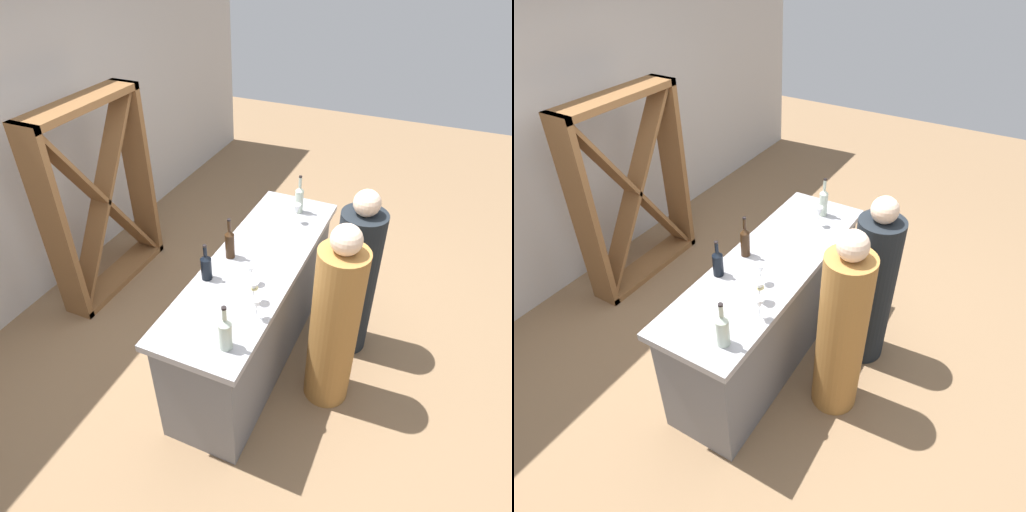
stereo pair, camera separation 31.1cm
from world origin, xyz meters
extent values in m
plane|color=#846647|center=(0.00, 0.00, 0.00)|extent=(12.00, 12.00, 0.00)
cube|color=#BCB7B2|center=(0.00, 2.20, 1.40)|extent=(8.00, 0.10, 2.80)
cube|color=slate|center=(0.00, 0.00, 0.44)|extent=(1.94, 0.56, 0.88)
cube|color=#99999E|center=(0.00, 0.00, 0.91)|extent=(2.02, 0.64, 0.05)
cube|color=brown|center=(-0.24, 1.65, 0.89)|extent=(0.06, 0.28, 1.78)
cube|color=brown|center=(0.89, 1.65, 0.89)|extent=(0.06, 0.28, 1.78)
cube|color=brown|center=(0.32, 1.65, 1.75)|extent=(1.19, 0.28, 0.06)
cube|color=brown|center=(0.32, 1.65, 0.03)|extent=(1.19, 0.28, 0.06)
cube|color=brown|center=(0.32, 1.65, 0.89)|extent=(1.10, 0.20, 1.68)
cube|color=brown|center=(0.32, 1.65, 0.89)|extent=(1.10, 0.20, 1.68)
cylinder|color=#B7C6B2|center=(-0.81, -0.17, 1.02)|extent=(0.08, 0.08, 0.18)
cone|color=#B7C6B2|center=(-0.81, -0.17, 1.13)|extent=(0.08, 0.08, 0.04)
cylinder|color=#B7C6B2|center=(-0.81, -0.17, 1.19)|extent=(0.03, 0.03, 0.08)
cylinder|color=black|center=(-0.81, -0.17, 1.23)|extent=(0.03, 0.03, 0.01)
cylinder|color=black|center=(-0.30, 0.23, 1.01)|extent=(0.08, 0.08, 0.16)
cone|color=black|center=(-0.30, 0.23, 1.11)|extent=(0.08, 0.08, 0.03)
cylinder|color=black|center=(-0.30, 0.23, 1.16)|extent=(0.03, 0.03, 0.07)
cylinder|color=black|center=(-0.30, 0.23, 1.20)|extent=(0.03, 0.03, 0.01)
cylinder|color=#331E0F|center=(-0.02, 0.19, 1.03)|extent=(0.07, 0.07, 0.19)
cone|color=#331E0F|center=(-0.02, 0.19, 1.14)|extent=(0.07, 0.07, 0.04)
cylinder|color=#331E0F|center=(-0.02, 0.19, 1.20)|extent=(0.02, 0.02, 0.08)
cylinder|color=black|center=(-0.02, 0.19, 1.25)|extent=(0.03, 0.03, 0.01)
cylinder|color=#B7C6B2|center=(0.77, -0.05, 1.03)|extent=(0.07, 0.07, 0.20)
cone|color=#B7C6B2|center=(0.77, -0.05, 1.15)|extent=(0.07, 0.07, 0.04)
cylinder|color=#B7C6B2|center=(0.77, -0.05, 1.21)|extent=(0.02, 0.02, 0.08)
cylinder|color=black|center=(0.77, -0.05, 1.26)|extent=(0.03, 0.03, 0.01)
cylinder|color=white|center=(-0.52, -0.23, 0.93)|extent=(0.06, 0.06, 0.00)
cylinder|color=white|center=(-0.52, -0.23, 0.97)|extent=(0.01, 0.01, 0.07)
cone|color=white|center=(-0.52, -0.23, 1.04)|extent=(0.06, 0.06, 0.09)
cylinder|color=white|center=(-0.39, -0.15, 0.93)|extent=(0.06, 0.06, 0.00)
cylinder|color=white|center=(-0.39, -0.15, 0.98)|extent=(0.01, 0.01, 0.08)
cone|color=white|center=(-0.39, -0.15, 1.06)|extent=(0.07, 0.07, 0.08)
cone|color=beige|center=(-0.39, -0.15, 1.03)|extent=(0.06, 0.06, 0.03)
cylinder|color=white|center=(0.61, -0.09, 0.93)|extent=(0.07, 0.07, 0.00)
cylinder|color=white|center=(0.61, -0.09, 0.97)|extent=(0.01, 0.01, 0.07)
cone|color=white|center=(0.61, -0.09, 1.05)|extent=(0.06, 0.06, 0.09)
cylinder|color=white|center=(-0.23, -0.06, 0.93)|extent=(0.06, 0.06, 0.00)
cylinder|color=white|center=(-0.23, -0.06, 0.97)|extent=(0.01, 0.01, 0.07)
cone|color=white|center=(-0.23, -0.06, 1.04)|extent=(0.07, 0.07, 0.07)
cylinder|color=black|center=(0.41, -0.65, 0.63)|extent=(0.43, 0.43, 1.26)
sphere|color=beige|center=(0.41, -0.65, 1.35)|extent=(0.19, 0.19, 0.19)
cylinder|color=#9E6B33|center=(-0.16, -0.65, 0.66)|extent=(0.33, 0.33, 1.31)
sphere|color=beige|center=(-0.16, -0.65, 1.40)|extent=(0.20, 0.20, 0.20)
camera|label=1|loc=(-2.37, -1.04, 2.91)|focal=31.97mm
camera|label=2|loc=(-2.23, -1.32, 2.91)|focal=31.97mm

